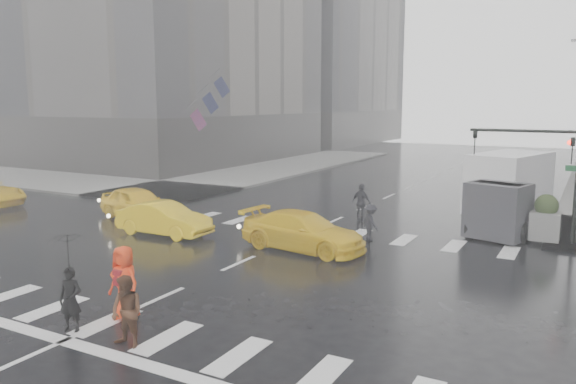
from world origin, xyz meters
The scene contains 16 objects.
ground centered at (0.00, 0.00, 0.00)m, with size 120.00×120.00×0.00m, color black.
sidewalk_nw centered at (-19.50, 17.50, 0.07)m, with size 35.00×35.00×0.15m, color slate.
road_markings centered at (0.00, 0.00, 0.01)m, with size 18.00×48.00×0.01m, color silver, non-canonical shape.
traffic_signal_pole centered at (9.01, 8.01, 3.22)m, with size 4.45×0.42×4.50m.
planter_west centered at (7.00, 8.20, 0.98)m, with size 1.10×1.10×1.80m.
planter_mid centered at (9.00, 8.20, 0.98)m, with size 1.10×1.10×1.80m.
flag_cluster centered at (-15.08, 18.50, 5.64)m, with size 2.87×3.06×4.69m.
pedestrian_black centered at (-0.30, -6.80, 1.63)m, with size 1.22×1.23×2.43m.
pedestrian_brown centered at (1.53, -6.80, 0.83)m, with size 0.81×0.63×1.66m, color #492B1A.
pedestrian_orange centered at (0.28, -5.61, 0.97)m, with size 0.98×0.67×1.92m.
pedestrian_far_a centered at (1.19, 8.44, 0.89)m, with size 1.05×0.64×1.79m, color black.
pedestrian_far_b centered at (2.85, 5.20, 0.75)m, with size 0.96×0.53×1.49m, color black.
taxi_front centered at (-8.28, 3.81, 0.77)m, with size 1.81×4.50×1.53m, color yellow.
taxi_mid centered at (-5.07, 2.00, 0.69)m, with size 1.45×4.17×1.37m, color yellow.
taxi_rear centered at (1.12, 2.67, 0.71)m, with size 2.00×4.35×1.43m, color yellow.
box_truck centered at (7.24, 10.09, 1.75)m, with size 2.31×6.16×3.27m.
Camera 1 is at (10.52, -15.60, 5.49)m, focal length 35.00 mm.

